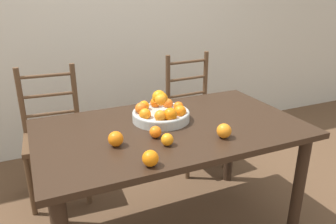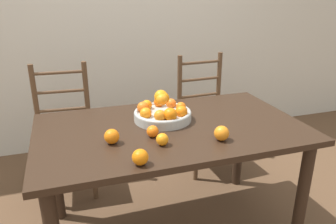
% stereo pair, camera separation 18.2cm
% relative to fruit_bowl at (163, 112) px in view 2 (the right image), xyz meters
% --- Properties ---
extents(wall_back, '(8.00, 0.06, 2.60)m').
position_rel_fruit_bowl_xyz_m(wall_back, '(0.02, 1.38, 0.50)').
color(wall_back, beige).
rests_on(wall_back, ground_plane).
extents(dining_table, '(1.53, 0.89, 0.74)m').
position_rel_fruit_bowl_xyz_m(dining_table, '(0.02, -0.10, -0.15)').
color(dining_table, black).
rests_on(dining_table, ground_plane).
extents(fruit_bowl, '(0.35, 0.35, 0.18)m').
position_rel_fruit_bowl_xyz_m(fruit_bowl, '(0.00, 0.00, 0.00)').
color(fruit_bowl, '#B2B7B2').
rests_on(fruit_bowl, dining_table).
extents(orange_loose_0, '(0.08, 0.08, 0.08)m').
position_rel_fruit_bowl_xyz_m(orange_loose_0, '(0.21, -0.36, -0.01)').
color(orange_loose_0, orange).
rests_on(orange_loose_0, dining_table).
extents(orange_loose_1, '(0.08, 0.08, 0.08)m').
position_rel_fruit_bowl_xyz_m(orange_loose_1, '(-0.34, -0.22, -0.01)').
color(orange_loose_1, orange).
rests_on(orange_loose_1, dining_table).
extents(orange_loose_2, '(0.06, 0.06, 0.06)m').
position_rel_fruit_bowl_xyz_m(orange_loose_2, '(-0.10, -0.32, -0.02)').
color(orange_loose_2, orange).
rests_on(orange_loose_2, dining_table).
extents(orange_loose_3, '(0.06, 0.06, 0.06)m').
position_rel_fruit_bowl_xyz_m(orange_loose_3, '(-0.12, -0.21, -0.02)').
color(orange_loose_3, orange).
rests_on(orange_loose_3, dining_table).
extents(orange_loose_4, '(0.08, 0.08, 0.08)m').
position_rel_fruit_bowl_xyz_m(orange_loose_4, '(-0.25, -0.48, -0.01)').
color(orange_loose_4, orange).
rests_on(orange_loose_4, dining_table).
extents(chair_left, '(0.44, 0.43, 0.97)m').
position_rel_fruit_bowl_xyz_m(chair_left, '(-0.58, 0.64, -0.33)').
color(chair_left, '#513823').
rests_on(chair_left, ground_plane).
extents(chair_right, '(0.44, 0.42, 0.97)m').
position_rel_fruit_bowl_xyz_m(chair_right, '(0.59, 0.64, -0.33)').
color(chair_right, '#513823').
rests_on(chair_right, ground_plane).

